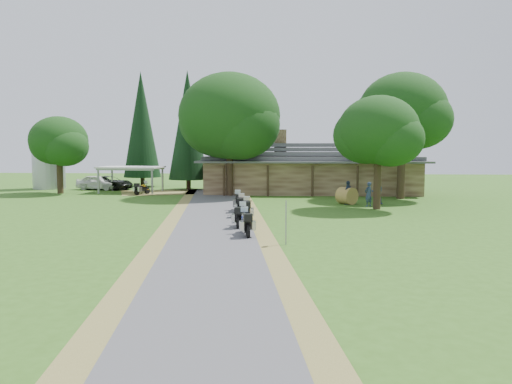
# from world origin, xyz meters

# --- Properties ---
(ground) EXTENTS (120.00, 120.00, 0.00)m
(ground) POSITION_xyz_m (0.00, 0.00, 0.00)
(ground) COLOR #325A19
(ground) RESTS_ON ground
(driveway) EXTENTS (51.95, 51.95, 0.00)m
(driveway) POSITION_xyz_m (-0.50, 4.00, 0.00)
(driveway) COLOR #4D4D50
(driveway) RESTS_ON ground
(lodge) EXTENTS (21.40, 9.40, 4.90)m
(lodge) POSITION_xyz_m (6.00, 24.00, 2.45)
(lodge) COLOR brown
(lodge) RESTS_ON ground
(silo) EXTENTS (3.37, 3.37, 6.80)m
(silo) POSITION_xyz_m (-21.92, 26.60, 3.40)
(silo) COLOR gray
(silo) RESTS_ON ground
(carport) EXTENTS (6.04, 4.16, 2.55)m
(carport) POSITION_xyz_m (-11.61, 22.66, 1.28)
(carport) COLOR silver
(carport) RESTS_ON ground
(car_white_sedan) EXTENTS (3.70, 6.28, 1.96)m
(car_white_sedan) POSITION_xyz_m (-16.02, 25.34, 0.98)
(car_white_sedan) COLOR white
(car_white_sedan) RESTS_ON ground
(car_dark_suv) EXTENTS (3.67, 6.01, 2.14)m
(car_dark_suv) POSITION_xyz_m (-14.99, 25.67, 1.07)
(car_dark_suv) COLOR black
(car_dark_suv) RESTS_ON ground
(motorcycle_row_a) EXTENTS (1.05, 2.06, 1.35)m
(motorcycle_row_a) POSITION_xyz_m (1.84, -0.91, 0.67)
(motorcycle_row_a) COLOR #212E96
(motorcycle_row_a) RESTS_ON ground
(motorcycle_row_b) EXTENTS (0.77, 1.97, 1.32)m
(motorcycle_row_b) POSITION_xyz_m (1.33, 1.82, 0.66)
(motorcycle_row_b) COLOR #B4B8BC
(motorcycle_row_b) RESTS_ON ground
(motorcycle_row_c) EXTENTS (0.86, 2.08, 1.39)m
(motorcycle_row_c) POSITION_xyz_m (1.44, 4.26, 0.69)
(motorcycle_row_c) COLOR #C98100
(motorcycle_row_c) RESTS_ON ground
(motorcycle_row_d) EXTENTS (0.76, 2.06, 1.39)m
(motorcycle_row_d) POSITION_xyz_m (0.90, 6.21, 0.69)
(motorcycle_row_d) COLOR #BE4E18
(motorcycle_row_d) RESTS_ON ground
(motorcycle_row_e) EXTENTS (1.00, 2.15, 1.41)m
(motorcycle_row_e) POSITION_xyz_m (0.46, 8.54, 0.71)
(motorcycle_row_e) COLOR black
(motorcycle_row_e) RESTS_ON ground
(motorcycle_carport_a) EXTENTS (1.29, 1.94, 1.27)m
(motorcycle_carport_a) POSITION_xyz_m (-9.83, 20.31, 0.63)
(motorcycle_carport_a) COLOR gold
(motorcycle_carport_a) RESTS_ON ground
(person_a) EXTENTS (0.75, 0.73, 2.15)m
(person_a) POSITION_xyz_m (9.85, 12.16, 1.08)
(person_a) COLOR navy
(person_a) RESTS_ON ground
(person_b) EXTENTS (0.67, 0.51, 2.20)m
(person_b) POSITION_xyz_m (10.76, 13.78, 1.10)
(person_b) COLOR navy
(person_b) RESTS_ON ground
(person_c) EXTENTS (0.71, 0.75, 2.15)m
(person_c) POSITION_xyz_m (8.49, 13.37, 1.07)
(person_c) COLOR navy
(person_c) RESTS_ON ground
(hay_bale) EXTENTS (1.79, 1.77, 1.32)m
(hay_bale) POSITION_xyz_m (8.40, 13.52, 0.66)
(hay_bale) COLOR olive
(hay_bale) RESTS_ON ground
(sign_post) EXTENTS (0.36, 0.06, 2.00)m
(sign_post) POSITION_xyz_m (3.86, -3.15, 1.00)
(sign_post) COLOR gray
(sign_post) RESTS_ON ground
(oak_lodge_left) EXTENTS (9.17, 9.17, 11.68)m
(oak_lodge_left) POSITION_xyz_m (-1.50, 19.75, 5.84)
(oak_lodge_left) COLOR #113610
(oak_lodge_left) RESTS_ON ground
(oak_lodge_right) EXTENTS (7.41, 7.41, 12.27)m
(oak_lodge_right) POSITION_xyz_m (13.52, 18.23, 6.14)
(oak_lodge_right) COLOR #113610
(oak_lodge_right) RESTS_ON ground
(oak_driveway) EXTENTS (5.70, 5.70, 9.07)m
(oak_driveway) POSITION_xyz_m (10.20, 10.57, 4.54)
(oak_driveway) COLOR #113610
(oak_driveway) RESTS_ON ground
(oak_silo) EXTENTS (5.44, 5.44, 8.17)m
(oak_silo) POSITION_xyz_m (-18.01, 20.93, 4.08)
(oak_silo) COLOR #113610
(oak_silo) RESTS_ON ground
(cedar_near) EXTENTS (4.12, 4.12, 12.41)m
(cedar_near) POSITION_xyz_m (-6.69, 26.41, 6.21)
(cedar_near) COLOR black
(cedar_near) RESTS_ON ground
(cedar_far) EXTENTS (4.15, 4.15, 12.92)m
(cedar_far) POSITION_xyz_m (-12.72, 30.06, 6.46)
(cedar_far) COLOR black
(cedar_far) RESTS_ON ground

